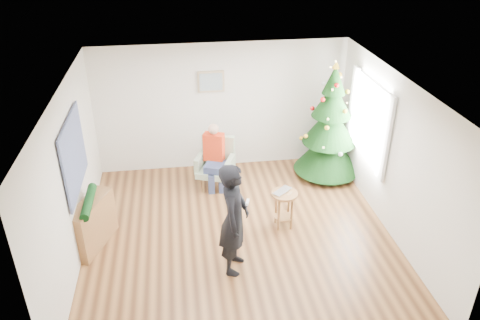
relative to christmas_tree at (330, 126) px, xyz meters
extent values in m
plane|color=brown|center=(-2.04, -1.78, -1.07)|extent=(5.00, 5.00, 0.00)
plane|color=white|center=(-2.04, -1.78, 1.53)|extent=(5.00, 5.00, 0.00)
plane|color=silver|center=(-2.04, 0.72, 0.23)|extent=(5.00, 0.00, 5.00)
plane|color=silver|center=(-2.04, -4.28, 0.23)|extent=(5.00, 0.00, 5.00)
plane|color=silver|center=(-4.54, -1.78, 0.23)|extent=(0.00, 5.00, 5.00)
plane|color=silver|center=(0.46, -1.78, 0.23)|extent=(0.00, 5.00, 5.00)
cube|color=white|center=(0.43, -0.78, 0.43)|extent=(0.04, 1.30, 1.40)
cube|color=white|center=(0.40, -1.53, 0.43)|extent=(0.05, 0.25, 1.50)
cube|color=white|center=(0.40, -0.03, 0.43)|extent=(0.05, 0.25, 1.50)
cylinder|color=#3F2816|center=(0.00, 0.00, -0.92)|extent=(0.10, 0.10, 0.30)
cone|color=black|center=(0.00, 0.00, -0.51)|extent=(1.31, 1.31, 0.86)
cone|color=black|center=(0.00, 0.00, 0.04)|extent=(1.05, 1.05, 0.76)
cone|color=black|center=(0.00, 0.00, 0.55)|extent=(0.77, 0.77, 0.65)
cone|color=black|center=(0.00, 0.00, 0.95)|extent=(0.44, 0.44, 0.55)
cone|color=gold|center=(0.00, 0.00, 1.23)|extent=(0.14, 0.14, 0.14)
cylinder|color=brown|center=(-1.26, -1.62, -0.42)|extent=(0.44, 0.44, 0.04)
cylinder|color=brown|center=(-1.26, -1.62, -0.87)|extent=(0.33, 0.33, 0.02)
imported|color=silver|center=(-1.26, -1.62, -0.39)|extent=(0.43, 0.41, 0.03)
cube|color=#91A686|center=(-2.28, -0.13, -0.74)|extent=(0.81, 0.78, 0.12)
cube|color=#91A686|center=(-2.18, 0.13, -0.40)|extent=(0.63, 0.34, 0.60)
cube|color=#91A686|center=(-2.56, -0.02, -0.58)|extent=(0.27, 0.50, 0.30)
cube|color=#91A686|center=(-2.00, -0.24, -0.58)|extent=(0.27, 0.50, 0.30)
cube|color=navy|center=(-2.28, -0.20, -0.61)|extent=(0.48, 0.49, 0.14)
cube|color=red|center=(-2.28, 0.00, -0.28)|extent=(0.43, 0.33, 0.55)
sphere|color=tan|center=(-2.28, -0.02, 0.10)|extent=(0.20, 0.20, 0.20)
imported|color=black|center=(-2.22, -2.53, -0.19)|extent=(0.59, 0.74, 1.76)
cube|color=white|center=(-2.03, -2.56, 0.11)|extent=(0.07, 0.13, 0.04)
cube|color=brown|center=(-4.37, -1.67, -0.67)|extent=(0.65, 1.04, 0.80)
cylinder|color=black|center=(-4.37, -1.67, -0.25)|extent=(0.14, 0.90, 0.14)
cube|color=black|center=(-4.50, -1.48, 0.48)|extent=(0.03, 1.50, 1.15)
cube|color=tan|center=(-2.24, 0.69, 0.78)|extent=(0.52, 0.03, 0.42)
cube|color=gray|center=(-2.24, 0.66, 0.78)|extent=(0.44, 0.02, 0.34)
camera|label=1|loc=(-2.92, -7.97, 3.73)|focal=35.00mm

